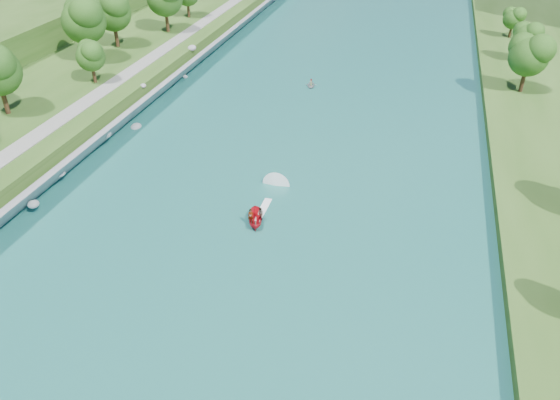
% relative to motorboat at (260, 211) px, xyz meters
% --- Properties ---
extents(ground, '(260.00, 260.00, 0.00)m').
position_rel_motorboat_xyz_m(ground, '(-0.91, -10.56, -0.73)').
color(ground, '#2D5119').
rests_on(ground, ground).
extents(river_water, '(55.00, 240.00, 0.10)m').
position_rel_motorboat_xyz_m(river_water, '(-0.91, 9.44, -0.68)').
color(river_water, '#17535A').
rests_on(river_water, ground).
extents(riprap_bank, '(4.82, 236.00, 4.51)m').
position_rel_motorboat_xyz_m(riprap_bank, '(-26.76, 8.76, 1.08)').
color(riprap_bank, slate).
rests_on(riprap_bank, ground).
extents(riverside_path, '(3.00, 200.00, 0.10)m').
position_rel_motorboat_xyz_m(riverside_path, '(-33.41, 9.44, 2.82)').
color(riverside_path, gray).
rests_on(riverside_path, berm_west).
extents(motorboat, '(3.60, 18.85, 2.13)m').
position_rel_motorboat_xyz_m(motorboat, '(0.00, 0.00, 0.00)').
color(motorboat, red).
rests_on(motorboat, river_water).
extents(raft, '(2.52, 3.16, 1.47)m').
position_rel_motorboat_xyz_m(raft, '(-3.19, 42.14, -0.29)').
color(raft, gray).
rests_on(raft, river_water).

